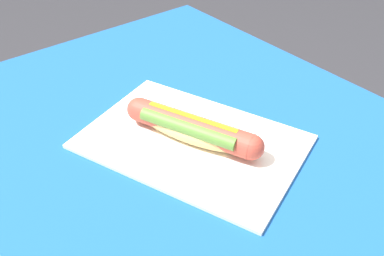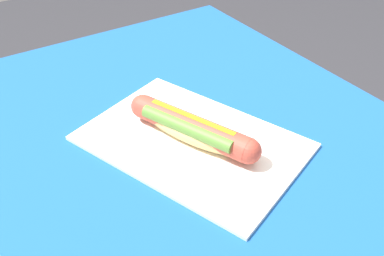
# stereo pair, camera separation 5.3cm
# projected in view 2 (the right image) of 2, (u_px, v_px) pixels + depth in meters

# --- Properties ---
(dining_table) EXTENTS (1.03, 0.77, 0.76)m
(dining_table) POSITION_uv_depth(u_px,v_px,m) (194.00, 245.00, 0.71)
(dining_table) COLOR brown
(dining_table) RESTS_ON ground
(paper_wrapper) EXTENTS (0.39, 0.32, 0.01)m
(paper_wrapper) POSITION_uv_depth(u_px,v_px,m) (192.00, 142.00, 0.67)
(paper_wrapper) COLOR white
(paper_wrapper) RESTS_ON dining_table
(hot_dog) EXTENTS (0.22, 0.11, 0.05)m
(hot_dog) POSITION_uv_depth(u_px,v_px,m) (192.00, 128.00, 0.65)
(hot_dog) COLOR #E5BC75
(hot_dog) RESTS_ON paper_wrapper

